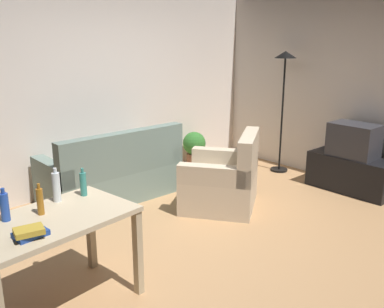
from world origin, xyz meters
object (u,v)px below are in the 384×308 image
object	(u,v)px
tv	(354,140)
potted_plant	(194,147)
couch	(113,175)
bottle_blue	(5,207)
bottle_amber	(40,201)
bottle_tall	(83,184)
torchiere_lamp	(284,79)
book_stack	(30,233)
desk	(50,232)
bottle_clear	(56,187)
armchair	(224,181)
tv_stand	(350,173)

from	to	relation	value
tv	potted_plant	world-z (taller)	tv
couch	bottle_blue	size ratio (longest dim) A/B	6.98
couch	bottle_amber	xyz separation A→B (m)	(-1.57, -1.60, 0.56)
potted_plant	bottle_blue	bearing A→B (deg)	-151.88
bottle_blue	tv	bearing A→B (deg)	-4.36
bottle_amber	bottle_tall	distance (m)	0.44
couch	torchiere_lamp	world-z (taller)	torchiere_lamp
bottle_blue	bottle_tall	world-z (taller)	bottle_blue
bottle_blue	book_stack	world-z (taller)	bottle_blue
tv	desk	size ratio (longest dim) A/B	0.47
torchiere_lamp	book_stack	distance (m)	4.51
bottle_clear	book_stack	world-z (taller)	bottle_clear
tv	bottle_tall	bearing A→B (deg)	83.63
armchair	torchiere_lamp	bearing A→B (deg)	159.17
tv	book_stack	bearing A→B (deg)	90.58
bottle_amber	book_stack	xyz separation A→B (m)	(-0.21, -0.32, -0.07)
desk	bottle_tall	bearing A→B (deg)	23.24
tv_stand	bottle_tall	world-z (taller)	bottle_tall
desk	bottle_amber	world-z (taller)	bottle_amber
bottle_amber	potted_plant	bearing A→B (deg)	30.57
couch	book_stack	size ratio (longest dim) A/B	7.50
desk	bottle_amber	distance (m)	0.24
armchair	tv_stand	bearing A→B (deg)	120.66
tv_stand	torchiere_lamp	xyz separation A→B (m)	(0.00, 1.17, 1.17)
potted_plant	bottle_amber	xyz separation A→B (m)	(-3.24, -1.91, 0.53)
couch	bottle_blue	bearing A→B (deg)	40.54
desk	book_stack	bearing A→B (deg)	-143.61
tv_stand	torchiere_lamp	bearing A→B (deg)	0.00
potted_plant	book_stack	distance (m)	4.13
torchiere_lamp	bottle_tall	xyz separation A→B (m)	(-3.67, -0.75, -0.55)
couch	armchair	bearing A→B (deg)	127.87
bottle_blue	bottle_amber	bearing A→B (deg)	-14.17
tv_stand	bottle_clear	size ratio (longest dim) A/B	3.97
couch	tv	distance (m)	3.17
armchair	bottle_clear	bearing A→B (deg)	-26.74
book_stack	armchair	bearing A→B (deg)	16.73
desk	bottle_blue	xyz separation A→B (m)	(-0.24, 0.16, 0.22)
potted_plant	book_stack	bearing A→B (deg)	-147.10
torchiere_lamp	potted_plant	bearing A→B (deg)	130.05
tv	bottle_amber	world-z (taller)	bottle_amber
book_stack	tv	bearing A→B (deg)	0.58
potted_plant	bottle_blue	size ratio (longest dim) A/B	2.33
bottle_clear	tv_stand	bearing A→B (deg)	-6.33
desk	armchair	bearing A→B (deg)	5.90
armchair	bottle_blue	xyz separation A→B (m)	(-2.67, -0.42, 0.55)
bottle_clear	bottle_tall	xyz separation A→B (m)	(0.22, -0.02, -0.02)
tv_stand	potted_plant	xyz separation A→B (m)	(-0.86, 2.18, 0.09)
bottle_blue	bottle_clear	xyz separation A→B (m)	(0.43, 0.10, 0.02)
bottle_blue	bottle_clear	world-z (taller)	bottle_clear
bottle_amber	bottle_tall	world-z (taller)	bottle_amber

